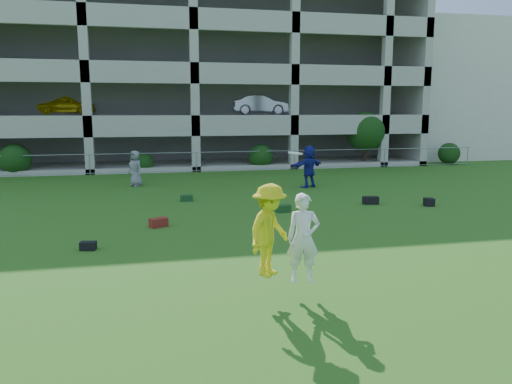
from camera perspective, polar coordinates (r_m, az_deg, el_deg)
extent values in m
plane|color=#235114|center=(11.26, 3.05, -9.54)|extent=(100.00, 100.00, 0.00)
cube|color=beige|center=(46.19, 22.01, 10.45)|extent=(16.00, 14.00, 10.00)
imported|color=slate|center=(24.58, -13.63, 2.64)|extent=(0.95, 0.99, 1.71)
imported|color=navy|center=(23.61, 6.06, 2.92)|extent=(1.91, 1.32, 1.98)
cube|color=#5E1015|center=(15.98, -11.09, -3.44)|extent=(0.63, 0.51, 0.28)
cube|color=black|center=(13.90, -18.63, -5.85)|extent=(0.44, 0.32, 0.22)
cube|color=#163C17|center=(17.98, 3.13, -1.88)|extent=(0.53, 0.39, 0.26)
cube|color=black|center=(20.16, 19.17, -1.10)|extent=(0.41, 0.41, 0.30)
cube|color=black|center=(19.92, 12.96, -0.93)|extent=(0.65, 0.42, 0.30)
cube|color=#163D19|center=(20.25, -7.95, -0.69)|extent=(0.51, 0.33, 0.25)
imported|color=yellow|center=(9.48, 1.54, -4.39)|extent=(1.28, 1.27, 1.78)
imported|color=white|center=(9.76, 5.42, -5.26)|extent=(0.71, 0.53, 1.75)
cylinder|color=white|center=(9.25, 4.51, 4.45)|extent=(0.27, 0.27, 0.07)
cube|color=#9E998C|center=(43.16, -8.81, 12.46)|extent=(30.00, 0.50, 12.00)
cube|color=#9E998C|center=(40.37, 13.80, 12.52)|extent=(0.50, 14.00, 12.00)
cube|color=#9E998C|center=(36.53, -7.89, 3.86)|extent=(30.00, 14.00, 0.30)
cube|color=#9E998C|center=(36.37, -8.00, 8.57)|extent=(30.00, 14.00, 0.30)
cube|color=#9E998C|center=(36.45, -8.11, 13.29)|extent=(30.00, 14.00, 0.30)
cube|color=#9E998C|center=(36.78, -8.23, 17.96)|extent=(30.00, 14.00, 0.30)
cube|color=#9E998C|center=(29.56, -6.92, 7.24)|extent=(30.00, 0.30, 0.90)
cube|color=#9E998C|center=(29.60, -7.03, 13.06)|extent=(30.00, 0.30, 0.90)
cube|color=#9E998C|center=(29.94, -7.16, 18.79)|extent=(30.00, 0.30, 0.90)
cube|color=#9E998C|center=(29.76, -18.98, 13.47)|extent=(0.50, 0.50, 12.00)
cube|color=#9E998C|center=(29.73, -7.07, 13.91)|extent=(0.50, 0.50, 12.00)
cube|color=#9E998C|center=(30.89, 4.41, 13.78)|extent=(0.50, 0.50, 12.00)
cube|color=#9E998C|center=(33.12, 14.67, 13.22)|extent=(0.50, 0.50, 12.00)
cube|color=#605E59|center=(38.43, -8.34, 12.86)|extent=(29.00, 9.00, 11.60)
imported|color=yellow|center=(34.60, -20.88, 9.35)|extent=(4.04, 2.05, 1.32)
imported|color=silver|center=(35.13, 0.41, 9.95)|extent=(4.08, 1.63, 1.32)
cylinder|color=gray|center=(29.58, -18.47, 3.04)|extent=(0.06, 0.06, 1.20)
cylinder|color=gray|center=(29.55, -6.81, 3.45)|extent=(0.06, 0.06, 1.20)
cylinder|color=gray|center=(30.72, 4.42, 3.72)|extent=(0.06, 0.06, 1.20)
cylinder|color=gray|center=(32.95, 14.48, 3.84)|extent=(0.06, 0.06, 1.20)
cylinder|color=gray|center=(36.06, 23.04, 3.84)|extent=(0.06, 0.06, 1.20)
cylinder|color=gray|center=(29.50, -6.83, 4.52)|extent=(36.00, 0.04, 0.04)
cylinder|color=gray|center=(29.61, -6.79, 2.45)|extent=(36.00, 0.04, 0.04)
sphere|color=#163D11|center=(30.82, -25.81, 3.35)|extent=(1.76, 1.76, 1.76)
sphere|color=#163D11|center=(30.01, -12.64, 3.29)|extent=(1.10, 1.10, 1.10)
sphere|color=#163D11|center=(30.77, 0.52, 4.07)|extent=(1.54, 1.54, 1.54)
cylinder|color=#382314|center=(33.20, 12.34, 4.62)|extent=(0.16, 0.16, 1.96)
sphere|color=#163D11|center=(33.13, 12.41, 6.79)|extent=(2.52, 2.52, 2.52)
sphere|color=#163D11|center=(35.98, 21.20, 4.13)|extent=(1.43, 1.43, 1.43)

